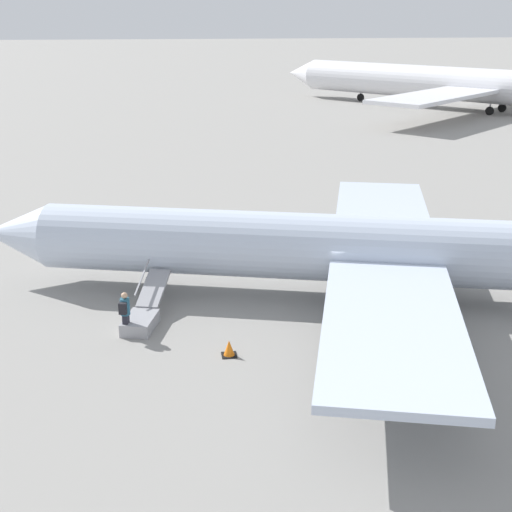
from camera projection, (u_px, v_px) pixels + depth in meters
The scene contains 6 objects.
ground_plane at pixel (352, 297), 30.51m from camera, with size 600.00×600.00×0.00m, color gray.
airplane_main at pixel (379, 249), 29.64m from camera, with size 33.07×25.61×7.45m.
airplane_taxiing_distant at pixel (470, 85), 86.28m from camera, with size 40.55×44.58×10.58m.
boarding_stairs at pixel (143, 315), 27.74m from camera, with size 2.06×4.14×1.80m.
passenger at pixel (125, 311), 26.57m from camera, with size 0.41×0.56×1.74m.
traffic_cone_near_stairs at pixel (229, 349), 25.26m from camera, with size 0.54×0.54×0.59m.
Camera 1 is at (7.89, 27.45, 11.61)m, focal length 50.00 mm.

